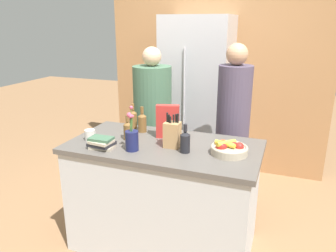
% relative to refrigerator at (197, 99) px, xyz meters
% --- Properties ---
extents(ground_plane, '(14.00, 14.00, 0.00)m').
position_rel_refrigerator_xyz_m(ground_plane, '(0.14, -1.40, -0.94)').
color(ground_plane, '#936B47').
extents(kitchen_island, '(1.48, 0.77, 0.90)m').
position_rel_refrigerator_xyz_m(kitchen_island, '(0.14, -1.40, -0.49)').
color(kitchen_island, silver).
rests_on(kitchen_island, ground_plane).
extents(back_wall_wood, '(2.68, 0.12, 2.60)m').
position_rel_refrigerator_xyz_m(back_wall_wood, '(0.14, 0.36, 0.36)').
color(back_wall_wood, '#AD7A4C').
rests_on(back_wall_wood, ground_plane).
extents(refrigerator, '(0.75, 0.62, 1.88)m').
position_rel_refrigerator_xyz_m(refrigerator, '(0.00, 0.00, 0.00)').
color(refrigerator, '#B7B7BC').
rests_on(refrigerator, ground_plane).
extents(fruit_bowl, '(0.26, 0.26, 0.10)m').
position_rel_refrigerator_xyz_m(fruit_bowl, '(0.64, -1.42, -0.00)').
color(fruit_bowl, tan).
rests_on(fruit_bowl, kitchen_island).
extents(knife_block, '(0.12, 0.10, 0.27)m').
position_rel_refrigerator_xyz_m(knife_block, '(0.22, -1.43, 0.06)').
color(knife_block, tan).
rests_on(knife_block, kitchen_island).
extents(flower_vase, '(0.10, 0.10, 0.34)m').
position_rel_refrigerator_xyz_m(flower_vase, '(-0.04, -1.60, 0.05)').
color(flower_vase, '#191E4C').
rests_on(flower_vase, kitchen_island).
extents(cereal_box, '(0.19, 0.10, 0.27)m').
position_rel_refrigerator_xyz_m(cereal_box, '(0.11, -1.24, 0.09)').
color(cereal_box, red).
rests_on(cereal_box, kitchen_island).
extents(coffee_mug, '(0.08, 0.12, 0.09)m').
position_rel_refrigerator_xyz_m(coffee_mug, '(-0.45, -1.52, 0.00)').
color(coffee_mug, silver).
rests_on(coffee_mug, kitchen_island).
extents(book_stack, '(0.19, 0.17, 0.09)m').
position_rel_refrigerator_xyz_m(book_stack, '(-0.27, -1.65, 0.00)').
color(book_stack, '#B7A88E').
rests_on(book_stack, kitchen_island).
extents(bottle_oil, '(0.07, 0.07, 0.22)m').
position_rel_refrigerator_xyz_m(bottle_oil, '(-0.15, -1.18, 0.05)').
color(bottle_oil, brown).
rests_on(bottle_oil, kitchen_island).
extents(bottle_vinegar, '(0.07, 0.07, 0.22)m').
position_rel_refrigerator_xyz_m(bottle_vinegar, '(-0.27, -1.11, 0.04)').
color(bottle_vinegar, brown).
rests_on(bottle_vinegar, kitchen_island).
extents(bottle_wine, '(0.06, 0.06, 0.20)m').
position_rel_refrigerator_xyz_m(bottle_wine, '(-0.17, -1.40, 0.04)').
color(bottle_wine, brown).
rests_on(bottle_wine, kitchen_island).
extents(bottle_water, '(0.07, 0.07, 0.21)m').
position_rel_refrigerator_xyz_m(bottle_water, '(0.34, -1.50, 0.04)').
color(bottle_water, black).
rests_on(bottle_water, kitchen_island).
extents(person_at_sink, '(0.38, 0.38, 1.58)m').
position_rel_refrigerator_xyz_m(person_at_sink, '(-0.26, -0.70, -0.06)').
color(person_at_sink, '#383842').
rests_on(person_at_sink, ground_plane).
extents(person_in_blue, '(0.30, 0.30, 1.63)m').
position_rel_refrigerator_xyz_m(person_in_blue, '(0.55, -0.72, -0.01)').
color(person_in_blue, '#383842').
rests_on(person_in_blue, ground_plane).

